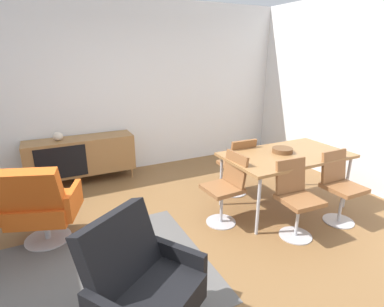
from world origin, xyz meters
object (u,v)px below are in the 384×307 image
(wooden_bowl_on_table, at_px, (282,150))
(dining_chair_back_left, at_px, (237,164))
(dining_chair_front_left, at_px, (296,196))
(armchair_black_shell, at_px, (141,285))
(dining_chair_near_window, at_px, (226,186))
(lounge_chair_red, at_px, (39,204))
(vase_cobalt, at_px, (58,136))
(sideboard, at_px, (81,156))
(dining_chair_front_right, at_px, (340,184))
(dining_table, at_px, (286,157))

(wooden_bowl_on_table, height_order, dining_chair_back_left, dining_chair_back_left)
(dining_chair_front_left, bearing_deg, armchair_black_shell, -164.52)
(wooden_bowl_on_table, relative_size, armchair_black_shell, 0.27)
(dining_chair_near_window, relative_size, lounge_chair_red, 0.90)
(vase_cobalt, relative_size, dining_chair_front_left, 0.17)
(sideboard, relative_size, wooden_bowl_on_table, 6.15)
(dining_chair_near_window, height_order, dining_chair_front_right, same)
(sideboard, bearing_deg, armchair_black_shell, -89.82)
(dining_chair_near_window, xyz_separation_m, armchair_black_shell, (-1.38, -1.09, -0.00))
(dining_chair_front_right, xyz_separation_m, lounge_chair_red, (-3.22, 1.04, -0.00))
(dining_chair_back_left, height_order, dining_chair_near_window, same)
(dining_table, relative_size, lounge_chair_red, 1.69)
(wooden_bowl_on_table, distance_m, dining_chair_near_window, 0.93)
(dining_chair_near_window, xyz_separation_m, dining_chair_front_right, (1.24, -0.56, 0.00))
(dining_chair_near_window, bearing_deg, dining_chair_back_left, 45.98)
(dining_chair_back_left, distance_m, dining_chair_front_right, 1.32)
(vase_cobalt, height_order, dining_table, vase_cobalt)
(wooden_bowl_on_table, xyz_separation_m, dining_chair_back_left, (-0.34, 0.49, -0.30))
(lounge_chair_red, distance_m, armchair_black_shell, 1.69)
(sideboard, distance_m, lounge_chair_red, 1.65)
(dining_chair_front_right, height_order, armchair_black_shell, armchair_black_shell)
(dining_chair_back_left, relative_size, dining_chair_front_left, 1.00)
(dining_chair_front_left, bearing_deg, vase_cobalt, 130.63)
(armchair_black_shell, bearing_deg, dining_chair_front_right, 11.49)
(dining_chair_back_left, xyz_separation_m, armchair_black_shell, (-1.91, -1.65, -0.00))
(dining_chair_front_right, bearing_deg, dining_table, 122.04)
(dining_table, relative_size, wooden_bowl_on_table, 6.15)
(wooden_bowl_on_table, height_order, lounge_chair_red, lounge_chair_red)
(sideboard, distance_m, dining_chair_front_right, 3.68)
(dining_chair_front_left, bearing_deg, dining_chair_front_right, 0.01)
(dining_chair_back_left, height_order, lounge_chair_red, lounge_chair_red)
(sideboard, relative_size, dining_chair_front_right, 1.87)
(dining_table, distance_m, dining_chair_near_window, 0.92)
(vase_cobalt, bearing_deg, dining_chair_back_left, -33.57)
(dining_table, height_order, dining_chair_front_right, dining_chair_front_right)
(wooden_bowl_on_table, height_order, dining_chair_near_window, dining_chair_near_window)
(dining_chair_near_window, height_order, armchair_black_shell, armchair_black_shell)
(dining_table, height_order, dining_chair_back_left, dining_chair_back_left)
(wooden_bowl_on_table, bearing_deg, lounge_chair_red, 171.65)
(dining_chair_back_left, xyz_separation_m, dining_chair_front_right, (0.70, -1.12, 0.00))
(vase_cobalt, relative_size, wooden_bowl_on_table, 0.55)
(sideboard, xyz_separation_m, armchair_black_shell, (0.01, -3.12, 0.03))
(sideboard, relative_size, dining_chair_back_left, 1.87)
(dining_chair_front_right, relative_size, lounge_chair_red, 0.90)
(wooden_bowl_on_table, bearing_deg, vase_cobalt, 142.43)
(vase_cobalt, height_order, armchair_black_shell, armchair_black_shell)
(dining_chair_front_right, xyz_separation_m, armchair_black_shell, (-2.62, -0.53, -0.00))
(armchair_black_shell, bearing_deg, dining_chair_back_left, 40.76)
(armchair_black_shell, bearing_deg, sideboard, 90.18)
(armchair_black_shell, bearing_deg, dining_table, 25.70)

